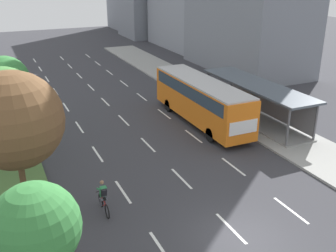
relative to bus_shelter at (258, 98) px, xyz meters
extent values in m
plane|color=#38383D|center=(-9.53, -11.90, -1.87)|extent=(140.00, 140.00, 0.00)
cube|color=#4C7038|center=(-17.83, 8.10, -1.81)|extent=(2.60, 52.00, 0.12)
cube|color=#9E9E99|center=(-0.28, 8.10, -1.79)|extent=(4.50, 52.00, 0.15)
cube|color=white|center=(-13.03, -11.01, -1.86)|extent=(0.14, 2.52, 0.01)
cube|color=white|center=(-13.03, -5.88, -1.86)|extent=(0.14, 2.52, 0.01)
cube|color=white|center=(-13.03, -0.76, -1.86)|extent=(0.14, 2.52, 0.01)
cube|color=white|center=(-13.03, 4.37, -1.86)|extent=(0.14, 2.52, 0.01)
cube|color=white|center=(-13.03, 9.49, -1.86)|extent=(0.14, 2.52, 0.01)
cube|color=white|center=(-13.03, 14.62, -1.86)|extent=(0.14, 2.52, 0.01)
cube|color=white|center=(-13.03, 19.75, -1.86)|extent=(0.14, 2.52, 0.01)
cube|color=white|center=(-13.03, 24.87, -1.86)|extent=(0.14, 2.52, 0.01)
cube|color=white|center=(-13.03, 30.00, -1.86)|extent=(0.14, 2.52, 0.01)
cube|color=white|center=(-9.53, -11.01, -1.86)|extent=(0.14, 2.52, 0.01)
cube|color=white|center=(-9.53, -5.88, -1.86)|extent=(0.14, 2.52, 0.01)
cube|color=white|center=(-9.53, -0.76, -1.86)|extent=(0.14, 2.52, 0.01)
cube|color=white|center=(-9.53, 4.37, -1.86)|extent=(0.14, 2.52, 0.01)
cube|color=white|center=(-9.53, 9.49, -1.86)|extent=(0.14, 2.52, 0.01)
cube|color=white|center=(-9.53, 14.62, -1.86)|extent=(0.14, 2.52, 0.01)
cube|color=white|center=(-9.53, 19.75, -1.86)|extent=(0.14, 2.52, 0.01)
cube|color=white|center=(-9.53, 24.87, -1.86)|extent=(0.14, 2.52, 0.01)
cube|color=white|center=(-9.53, 30.00, -1.86)|extent=(0.14, 2.52, 0.01)
cube|color=white|center=(-6.03, -11.01, -1.86)|extent=(0.14, 2.52, 0.01)
cube|color=white|center=(-6.03, -5.88, -1.86)|extent=(0.14, 2.52, 0.01)
cube|color=white|center=(-6.03, -0.76, -1.86)|extent=(0.14, 2.52, 0.01)
cube|color=white|center=(-6.03, 4.37, -1.86)|extent=(0.14, 2.52, 0.01)
cube|color=white|center=(-6.03, 9.49, -1.86)|extent=(0.14, 2.52, 0.01)
cube|color=white|center=(-6.03, 14.62, -1.86)|extent=(0.14, 2.52, 0.01)
cube|color=white|center=(-6.03, 19.75, -1.86)|extent=(0.14, 2.52, 0.01)
cube|color=white|center=(-6.03, 24.87, -1.86)|extent=(0.14, 2.52, 0.01)
cube|color=white|center=(-6.03, 30.00, -1.86)|extent=(0.14, 2.52, 0.01)
cube|color=gray|center=(-0.28, 0.00, -1.67)|extent=(2.60, 10.84, 0.10)
cylinder|color=#56565B|center=(-1.46, -5.17, -0.32)|extent=(0.16, 0.16, 2.60)
cylinder|color=#56565B|center=(-1.46, 5.17, -0.32)|extent=(0.16, 0.16, 2.60)
cylinder|color=#56565B|center=(0.90, -5.17, -0.32)|extent=(0.16, 0.16, 2.60)
cylinder|color=#56565B|center=(0.90, 5.17, -0.32)|extent=(0.16, 0.16, 2.60)
cube|color=gray|center=(0.96, 0.00, -0.32)|extent=(0.10, 10.30, 2.34)
cube|color=#4C5660|center=(-0.28, 0.00, 1.06)|extent=(2.90, 11.24, 0.16)
cube|color=orange|center=(-4.28, 1.41, -0.02)|extent=(2.50, 11.20, 2.80)
cube|color=#2D3D4C|center=(-4.28, 1.41, 0.83)|extent=(2.54, 10.30, 0.90)
cube|color=#B7B7B7|center=(-4.28, 1.41, 1.44)|extent=(2.45, 10.98, 0.12)
cube|color=#2D3D4C|center=(-4.28, 7.03, 0.33)|extent=(2.25, 0.06, 1.54)
cube|color=white|center=(-4.28, -4.21, -0.22)|extent=(2.12, 0.04, 0.90)
cylinder|color=black|center=(-5.38, 4.88, -1.37)|extent=(0.30, 1.00, 1.00)
cylinder|color=black|center=(-3.18, 4.88, -1.37)|extent=(0.30, 1.00, 1.00)
cylinder|color=black|center=(-5.38, -2.06, -1.37)|extent=(0.30, 1.00, 1.00)
cylinder|color=black|center=(-3.18, -2.06, -1.37)|extent=(0.30, 1.00, 1.00)
torus|color=black|center=(-14.47, -6.77, -1.51)|extent=(0.06, 0.72, 0.72)
torus|color=black|center=(-14.47, -7.87, -1.51)|extent=(0.06, 0.72, 0.72)
cylinder|color=maroon|center=(-14.47, -7.32, -1.23)|extent=(0.05, 0.94, 0.05)
cylinder|color=maroon|center=(-14.47, -7.42, -1.41)|extent=(0.05, 0.57, 0.42)
cylinder|color=maroon|center=(-14.47, -7.52, -1.21)|extent=(0.04, 0.04, 0.40)
cube|color=black|center=(-14.47, -7.52, -1.01)|extent=(0.12, 0.24, 0.06)
cylinder|color=black|center=(-14.47, -6.82, -0.96)|extent=(0.46, 0.04, 0.04)
cube|color=#2D844C|center=(-14.47, -7.34, -0.68)|extent=(0.30, 0.36, 0.59)
cube|color=black|center=(-14.47, -7.50, -0.66)|extent=(0.26, 0.26, 0.42)
sphere|color=#9E7051|center=(-14.47, -7.22, -0.26)|extent=(0.20, 0.20, 0.20)
cylinder|color=#4C4C56|center=(-14.59, -7.37, -1.08)|extent=(0.12, 0.42, 0.25)
cylinder|color=#4C4C56|center=(-14.59, -7.20, -1.34)|extent=(0.10, 0.17, 0.41)
cylinder|color=#4C4C56|center=(-14.35, -7.37, -1.08)|extent=(0.12, 0.42, 0.25)
cylinder|color=#4C4C56|center=(-14.35, -7.20, -1.34)|extent=(0.10, 0.17, 0.41)
cylinder|color=#2D844C|center=(-14.64, -7.12, -0.63)|extent=(0.09, 0.47, 0.28)
cylinder|color=#2D844C|center=(-14.30, -7.12, -0.63)|extent=(0.09, 0.47, 0.28)
sphere|color=#38843D|center=(-18.00, -12.83, 1.96)|extent=(2.83, 2.83, 2.83)
cylinder|color=brown|center=(-17.92, -6.46, -0.08)|extent=(0.28, 0.28, 3.34)
sphere|color=brown|center=(-17.92, -6.46, 3.21)|extent=(4.33, 4.33, 4.33)
cylinder|color=brown|center=(-18.01, -0.09, -0.47)|extent=(0.28, 0.28, 2.54)
sphere|color=#4C8E42|center=(-18.01, -0.09, 2.25)|extent=(3.87, 3.87, 3.87)
cylinder|color=brown|center=(-17.62, 6.29, -0.60)|extent=(0.28, 0.28, 2.28)
sphere|color=#38843D|center=(-17.62, 6.29, 1.83)|extent=(3.46, 3.46, 3.46)
camera|label=1|loc=(-18.53, -23.70, 9.28)|focal=42.52mm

